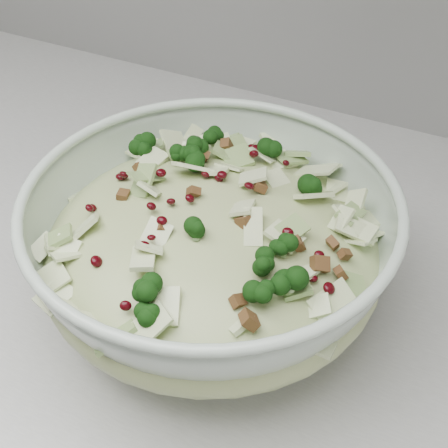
% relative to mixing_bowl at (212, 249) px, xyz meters
% --- Properties ---
extents(counter, '(3.60, 0.60, 0.90)m').
position_rel_mixing_bowl_xyz_m(counter, '(-0.17, 0.10, -0.51)').
color(counter, '#B3B4AF').
rests_on(counter, floor).
extents(mixing_bowl, '(0.32, 0.32, 0.12)m').
position_rel_mixing_bowl_xyz_m(mixing_bowl, '(0.00, 0.00, 0.00)').
color(mixing_bowl, '#B8CBB9').
rests_on(mixing_bowl, counter).
extents(salad, '(0.36, 0.36, 0.12)m').
position_rel_mixing_bowl_xyz_m(salad, '(-0.00, 0.00, 0.02)').
color(salad, tan).
rests_on(salad, mixing_bowl).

